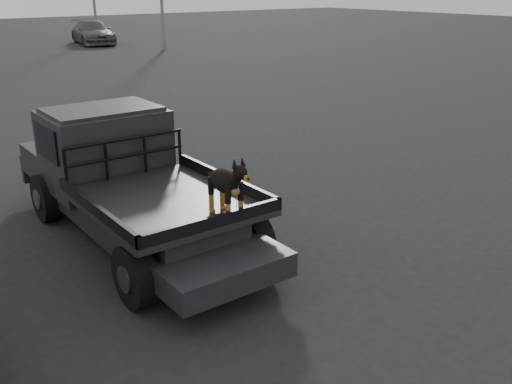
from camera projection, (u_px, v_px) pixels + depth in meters
ground at (153, 311)px, 6.57m from camera, size 120.00×120.00×0.00m
flatbed_ute at (136, 209)px, 8.28m from camera, size 2.00×5.40×0.92m
ute_cab at (104, 136)px, 8.68m from camera, size 1.72×1.30×0.88m
headache_rack at (126, 158)px, 8.18m from camera, size 1.80×0.08×0.55m
dog at (226, 186)px, 6.76m from camera, size 0.32×0.60×0.74m
distant_car_b at (93, 32)px, 34.68m from camera, size 2.62×4.96×1.37m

